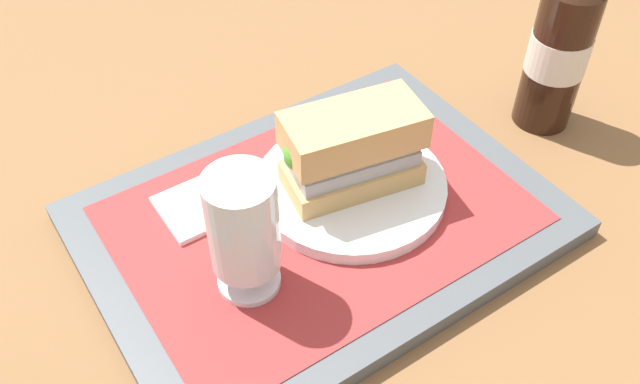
{
  "coord_description": "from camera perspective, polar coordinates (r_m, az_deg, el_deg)",
  "views": [
    {
      "loc": [
        0.25,
        0.38,
        0.51
      ],
      "look_at": [
        0.0,
        0.0,
        0.05
      ],
      "focal_mm": 38.42,
      "sensor_mm": 36.0,
      "label": 1
    }
  ],
  "objects": [
    {
      "name": "tray",
      "position": [
        0.67,
        0.0,
        -2.4
      ],
      "size": [
        0.44,
        0.32,
        0.02
      ],
      "primitive_type": "cube",
      "color": "#4C5156",
      "rests_on": "ground_plane"
    },
    {
      "name": "plate",
      "position": [
        0.68,
        2.59,
        0.49
      ],
      "size": [
        0.19,
        0.19,
        0.01
      ],
      "primitive_type": "cylinder",
      "color": "white",
      "rests_on": "placemat"
    },
    {
      "name": "second_bottle",
      "position": [
        0.79,
        19.63,
        11.6
      ],
      "size": [
        0.07,
        0.07,
        0.27
      ],
      "color": "black",
      "rests_on": "ground_plane"
    },
    {
      "name": "placemat",
      "position": [
        0.67,
        0.0,
        -1.78
      ],
      "size": [
        0.38,
        0.27,
        0.0
      ],
      "primitive_type": "cube",
      "color": "#9E2D2D",
      "rests_on": "tray"
    },
    {
      "name": "napkin_folded",
      "position": [
        0.68,
        -9.44,
        -0.88
      ],
      "size": [
        0.09,
        0.07,
        0.01
      ],
      "primitive_type": "cube",
      "color": "white",
      "rests_on": "placemat"
    },
    {
      "name": "sandwich",
      "position": [
        0.65,
        2.46,
        3.56
      ],
      "size": [
        0.14,
        0.09,
        0.08
      ],
      "rotation": [
        0.0,
        0.0,
        -0.18
      ],
      "color": "tan",
      "rests_on": "plate"
    },
    {
      "name": "beer_glass",
      "position": [
        0.56,
        -6.38,
        -3.28
      ],
      "size": [
        0.06,
        0.06,
        0.12
      ],
      "color": "silver",
      "rests_on": "placemat"
    },
    {
      "name": "ground_plane",
      "position": [
        0.68,
        0.0,
        -2.97
      ],
      "size": [
        3.0,
        3.0,
        0.0
      ],
      "primitive_type": "plane",
      "color": "brown"
    }
  ]
}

